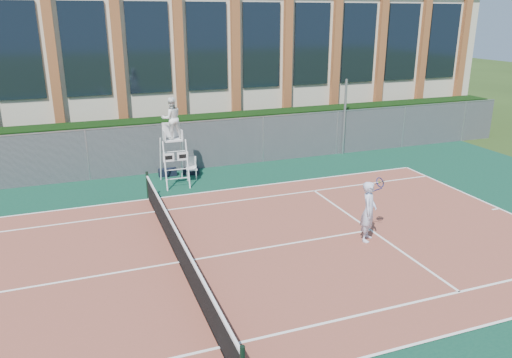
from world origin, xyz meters
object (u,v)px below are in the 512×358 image
object	(u,v)px
steel_pole	(344,117)
plastic_chair	(191,166)
umpire_chair	(172,121)
tennis_player	(369,211)

from	to	relation	value
steel_pole	plastic_chair	world-z (taller)	steel_pole
umpire_chair	plastic_chair	size ratio (longest dim) A/B	3.77
steel_pole	umpire_chair	world-z (taller)	steel_pole
plastic_chair	tennis_player	distance (m)	8.82
steel_pole	umpire_chair	distance (m)	9.18
plastic_chair	steel_pole	bearing A→B (deg)	9.03
umpire_chair	tennis_player	distance (m)	9.04
umpire_chair	tennis_player	world-z (taller)	umpire_chair
umpire_chair	tennis_player	bearing A→B (deg)	-59.25
steel_pole	tennis_player	distance (m)	10.34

